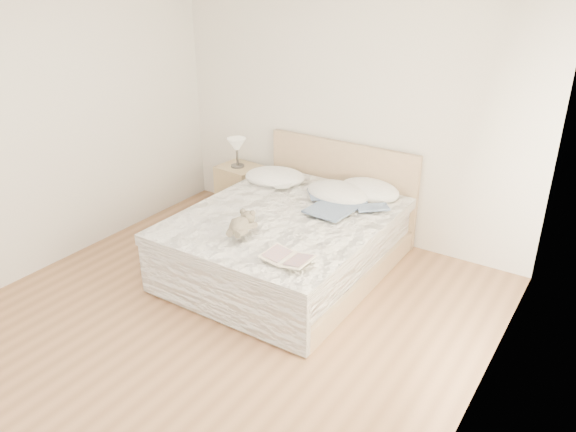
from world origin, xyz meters
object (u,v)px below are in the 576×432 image
Objects in this scene: photo_book at (279,184)px; teddy_bear at (239,232)px; childrens_book at (288,258)px; nightstand at (240,189)px; table_lamp at (237,147)px; bed at (290,239)px.

photo_book is 1.18m from teddy_bear.
childrens_book reaches higher than photo_book.
table_lamp is (-0.01, -0.02, 0.52)m from nightstand.
table_lamp reaches higher than childrens_book.
table_lamp is 1.10× the size of photo_book.
nightstand is 2.37m from childrens_book.
bed reaches higher than childrens_book.
childrens_book is (1.71, -1.61, 0.35)m from nightstand.
nightstand is at bearing 146.69° from bed.
table_lamp reaches higher than teddy_bear.
childrens_book is (0.93, -1.26, 0.00)m from photo_book.
nightstand is 1.85× the size of photo_book.
bed is 1.53m from table_lamp.
bed is at bearing 121.55° from childrens_book.
teddy_bear is (-0.07, -0.68, 0.34)m from bed.
teddy_bear is at bearing -90.56° from photo_book.
bed reaches higher than table_lamp.
teddy_bear is at bearing -52.29° from nightstand.
bed is 1.01m from childrens_book.
teddy_bear reaches higher than childrens_book.
photo_book is at bearing 134.10° from bed.
childrens_book is (0.50, -0.81, 0.32)m from bed.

